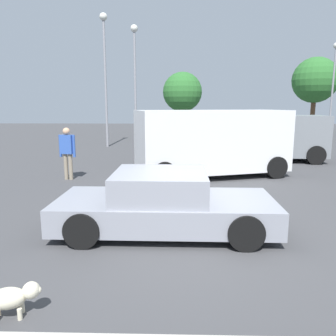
# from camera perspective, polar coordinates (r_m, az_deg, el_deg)

# --- Properties ---
(ground_plane) EXTENTS (80.00, 80.00, 0.00)m
(ground_plane) POSITION_cam_1_polar(r_m,az_deg,el_deg) (6.54, 2.94, -11.51)
(ground_plane) COLOR #424244
(sedan_foreground) EXTENTS (4.26, 1.97, 1.20)m
(sedan_foreground) POSITION_cam_1_polar(r_m,az_deg,el_deg) (6.61, -0.69, -6.15)
(sedan_foreground) COLOR gray
(sedan_foreground) RESTS_ON ground_plane
(dog) EXTENTS (0.67, 0.35, 0.42)m
(dog) POSITION_cam_1_polar(r_m,az_deg,el_deg) (4.57, -25.03, -19.35)
(dog) COLOR beige
(dog) RESTS_ON ground_plane
(van_white) EXTENTS (5.52, 3.41, 2.30)m
(van_white) POSITION_cam_1_polar(r_m,az_deg,el_deg) (11.76, 7.58, 4.58)
(van_white) COLOR white
(van_white) RESTS_ON ground_plane
(suv_dark) EXTENTS (5.10, 2.45, 2.03)m
(suv_dark) POSITION_cam_1_polar(r_m,az_deg,el_deg) (15.76, 16.54, 5.28)
(suv_dark) COLOR gray
(suv_dark) RESTS_ON ground_plane
(pedestrian) EXTENTS (0.56, 0.30, 1.74)m
(pedestrian) POSITION_cam_1_polar(r_m,az_deg,el_deg) (11.62, -16.82, 3.16)
(pedestrian) COLOR gray
(pedestrian) RESTS_ON ground_plane
(light_post_near) EXTENTS (0.44, 0.44, 7.19)m
(light_post_near) POSITION_cam_1_polar(r_m,az_deg,el_deg) (21.24, -5.69, 16.90)
(light_post_near) COLOR gray
(light_post_near) RESTS_ON ground_plane
(light_post_mid) EXTENTS (0.44, 0.44, 7.12)m
(light_post_mid) POSITION_cam_1_polar(r_m,az_deg,el_deg) (29.38, 26.45, 14.05)
(light_post_mid) COLOR gray
(light_post_mid) RESTS_ON ground_plane
(light_post_far) EXTENTS (0.44, 0.44, 7.63)m
(light_post_far) POSITION_cam_1_polar(r_m,az_deg,el_deg) (20.66, -10.75, 17.66)
(light_post_far) COLOR gray
(light_post_far) RESTS_ON ground_plane
(tree_back_left) EXTENTS (3.07, 3.07, 5.04)m
(tree_back_left) POSITION_cam_1_polar(r_m,az_deg,el_deg) (26.92, 2.48, 12.80)
(tree_back_left) COLOR brown
(tree_back_left) RESTS_ON ground_plane
(tree_back_right) EXTENTS (4.07, 4.07, 6.74)m
(tree_back_right) POSITION_cam_1_polar(r_m,az_deg,el_deg) (33.90, 23.84, 13.53)
(tree_back_right) COLOR brown
(tree_back_right) RESTS_ON ground_plane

